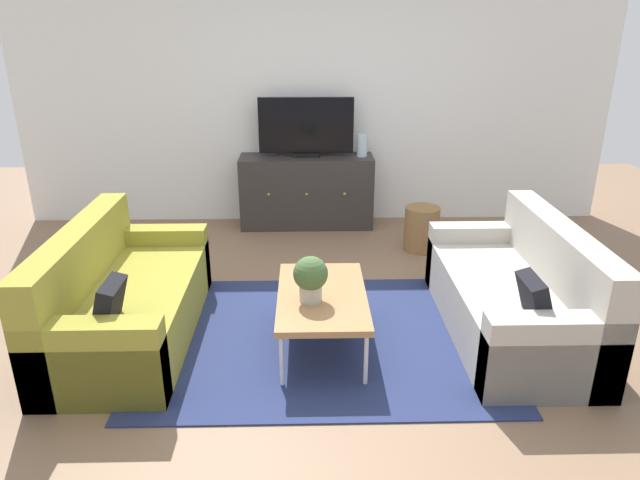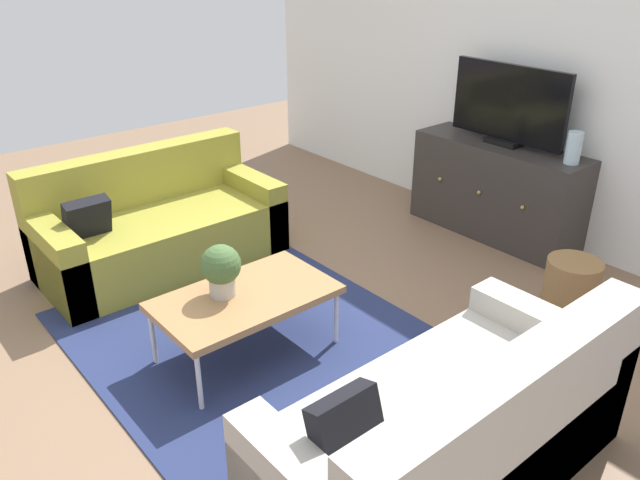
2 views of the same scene
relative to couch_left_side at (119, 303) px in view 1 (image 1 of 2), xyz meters
The scene contains 11 objects.
ground_plane 1.46m from the couch_left_side, ahead, with size 10.00×10.00×0.00m, color #84664C.
wall_back 3.20m from the couch_left_side, 61.61° to the left, with size 6.40×0.12×2.70m, color white.
area_rug 1.46m from the couch_left_side, ahead, with size 2.50×1.90×0.01m, color navy.
couch_left_side is the anchor object (origin of this frame).
couch_right_side 2.87m from the couch_left_side, ahead, with size 0.84×1.74×0.83m.
coffee_table 1.44m from the couch_left_side, ahead, with size 0.60×1.02×0.41m.
potted_plant 1.41m from the couch_left_side, 10.23° to the right, with size 0.23×0.23×0.31m.
tv_console 2.73m from the couch_left_side, 60.64° to the left, with size 1.43×0.47×0.77m.
flat_screen_tv 2.86m from the couch_left_side, 60.85° to the left, with size 1.00×0.16×0.62m.
glass_vase 3.12m from the couch_left_side, 50.90° to the left, with size 0.11×0.11×0.23m, color silver.
wicker_basket 2.95m from the couch_left_side, 33.43° to the left, with size 0.34×0.34×0.44m, color olive.
Camera 1 is at (-0.10, -3.75, 2.17)m, focal length 32.20 mm.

